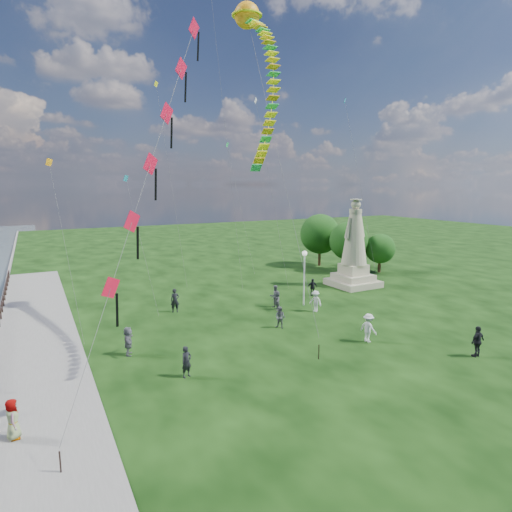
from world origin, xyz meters
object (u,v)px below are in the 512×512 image
person_2 (368,328)px  person_3 (478,341)px  person_6 (175,300)px  person_7 (275,296)px  lamppost (304,266)px  person_5 (128,341)px  statue (354,254)px  serpent_kite (248,18)px  person_11 (277,300)px  person_10 (13,421)px  person_1 (280,318)px  person_9 (312,287)px  person_8 (315,301)px  person_0 (186,362)px

person_2 → person_3: bearing=-151.0°
person_2 → person_6: person_6 is taller
person_7 → lamppost: bearing=168.5°
person_5 → person_2: bearing=-95.5°
statue → person_5: statue is taller
person_6 → serpent_kite: serpent_kite is taller
person_5 → person_11: bearing=-58.7°
statue → person_2: 15.91m
person_10 → serpent_kite: bearing=-56.8°
lamppost → person_1: 6.82m
person_11 → serpent_kite: (-2.67, -0.18, 20.79)m
statue → person_7: (-10.75, -2.79, -2.36)m
person_9 → person_11: 5.64m
person_7 → person_8: (2.19, -2.72, -0.06)m
person_1 → person_5: size_ratio=0.90×
person_0 → person_7: size_ratio=0.93×
person_3 → statue: bearing=-110.0°
person_8 → person_0: bearing=-82.3°
lamppost → person_5: 16.02m
person_3 → person_8: size_ratio=1.09×
person_10 → person_8: bearing=-67.6°
person_0 → person_10: size_ratio=1.02×
person_2 → lamppost: bearing=-17.4°
lamppost → person_2: size_ratio=2.49×
person_2 → person_6: size_ratio=0.99×
person_3 → person_7: (-5.29, 14.66, -0.03)m
person_0 → person_2: person_2 is taller
person_11 → person_2: bearing=24.4°
person_0 → person_5: person_5 is taller
person_1 → serpent_kite: (-0.55, 3.85, 20.79)m
person_6 → person_8: size_ratio=1.11×
person_7 → person_8: person_7 is taller
person_10 → person_1: bearing=-68.3°
lamppost → person_1: (-4.79, -4.12, -2.58)m
person_6 → person_10: person_6 is taller
person_11 → serpent_kite: bearing=-71.6°
person_8 → person_9: size_ratio=1.08×
statue → serpent_kite: bearing=-165.4°
person_6 → person_9: person_6 is taller
person_8 → person_11: bearing=-146.4°
person_1 → person_11: bearing=116.4°
person_2 → person_8: person_2 is taller
person_7 → person_10: 22.01m
lamppost → serpent_kite: bearing=-177.1°
statue → person_5: 24.96m
person_5 → person_9: 18.85m
person_1 → person_3: person_3 is taller
person_9 → person_2: bearing=-95.8°
statue → person_2: (-9.46, -12.58, -2.34)m
person_3 → person_6: size_ratio=0.99×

